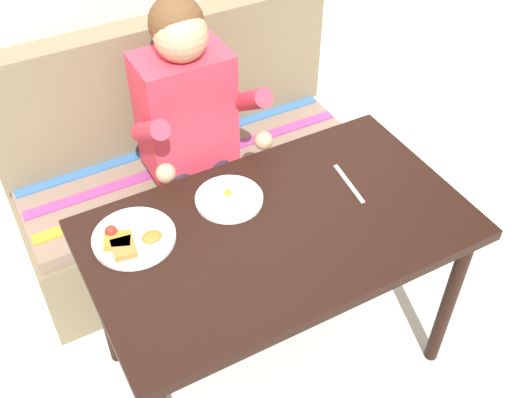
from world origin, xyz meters
name	(u,v)px	position (x,y,z in m)	size (l,w,h in m)	color
ground_plane	(274,355)	(0.00, 0.00, 0.00)	(8.00, 8.00, 0.00)	beige
table	(278,244)	(0.00, 0.00, 0.65)	(1.20, 0.70, 0.73)	black
couch	(189,179)	(0.00, 0.76, 0.33)	(1.44, 0.56, 1.00)	#706248
person	(194,125)	(-0.02, 0.59, 0.74)	(0.45, 0.61, 1.21)	#CF3144
plate_breakfast	(132,238)	(-0.43, 0.15, 0.74)	(0.26, 0.26, 0.05)	white
plate_eggs	(229,198)	(-0.09, 0.18, 0.74)	(0.22, 0.22, 0.04)	white
knife	(349,183)	(0.30, 0.06, 0.73)	(0.01, 0.20, 0.01)	silver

